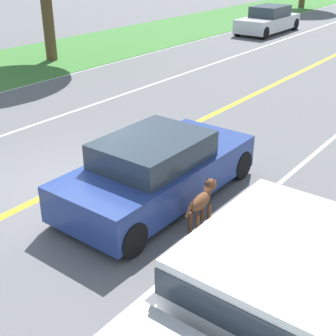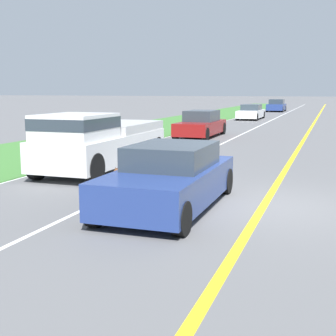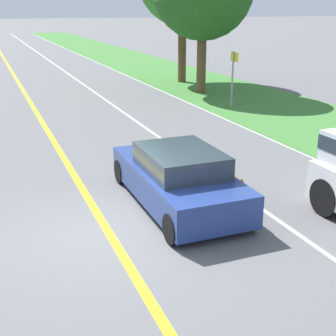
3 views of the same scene
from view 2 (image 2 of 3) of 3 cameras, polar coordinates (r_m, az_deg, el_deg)
name	(u,v)px [view 2 (image 2 of 3)]	position (r m, az deg, el deg)	size (l,w,h in m)	color
ground_plane	(264,206)	(10.30, 11.57, -4.54)	(400.00, 400.00, 0.00)	#5B5B5E
centre_divider_line	(264,206)	(10.30, 11.57, -4.52)	(0.18, 160.00, 0.01)	yellow
lane_dash_same_dir	(116,194)	(11.29, -6.33, -3.16)	(0.10, 160.00, 0.01)	white
ego_car	(170,178)	(9.83, 0.26, -1.26)	(1.86, 4.32, 1.34)	navy
dog	(123,178)	(10.54, -5.56, -1.26)	(0.29, 1.10, 0.80)	brown
pickup_truck	(100,140)	(14.66, -8.34, 3.34)	(2.02, 5.77, 1.81)	silver
car_trailing_near	(201,125)	(25.21, 4.03, 5.30)	(1.79, 4.67, 1.40)	maroon
car_trailing_mid	(251,112)	(41.26, 10.08, 6.70)	(1.80, 4.78, 1.28)	white
car_trailing_far	(276,106)	(57.32, 13.08, 7.39)	(1.94, 4.33, 1.44)	navy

